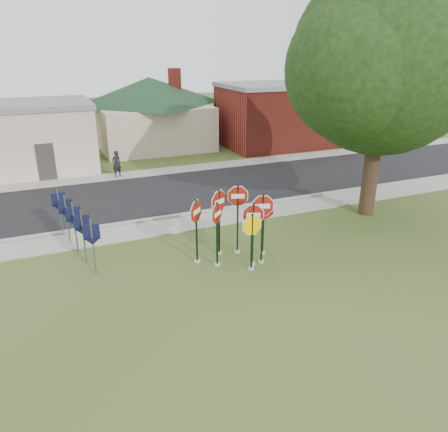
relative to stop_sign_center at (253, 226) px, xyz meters
name	(u,v)px	position (x,y,z in m)	size (l,w,h in m)	color
ground	(258,278)	(-0.27, -0.97, -1.49)	(120.00, 120.00, 0.00)	#354C1C
sidewalk_near	(201,221)	(-0.27, 4.53, -1.46)	(60.00, 1.60, 0.06)	gray
road	(172,193)	(-0.27, 9.03, -1.47)	(60.00, 7.00, 0.04)	black
sidewalk_far	(152,173)	(-0.27, 13.33, -1.46)	(60.00, 1.60, 0.06)	gray
curb	(194,213)	(-0.27, 5.53, -1.42)	(60.00, 0.20, 0.14)	gray
stop_sign_center	(253,226)	(0.00, 0.00, 0.00)	(0.95, 0.43, 2.43)	#A4A099
stop_sign_yellow	(252,235)	(-0.20, -0.32, -0.19)	(1.03, 0.24, 2.19)	#A4A099
stop_sign_left	(217,226)	(-1.19, 0.42, 0.04)	(0.77, 0.69, 2.50)	#A4A099
stop_sign_right	(262,219)	(0.37, 0.02, 0.22)	(1.04, 0.33, 2.72)	#A4A099
stop_sign_back_right	(238,209)	(-0.08, 1.11, 0.26)	(0.99, 0.40, 2.79)	#A4A099
stop_sign_back_left	(219,212)	(-0.76, 1.28, 0.20)	(1.02, 0.59, 2.68)	#A4A099
stop_sign_far_right	(264,219)	(0.74, 0.62, -0.07)	(0.88, 0.65, 2.34)	#A4A099
stop_sign_far_left	(196,222)	(-1.76, 0.94, 0.09)	(0.83, 0.80, 2.54)	#A4A099
route_sign_row	(74,222)	(-5.67, 3.53, -0.27)	(1.43, 4.63, 2.00)	#59595E
building_house	(150,98)	(1.73, 21.03, 2.16)	(11.60, 11.60, 6.20)	#C1B099
building_brick	(287,114)	(11.72, 17.53, 0.91)	(10.20, 6.20, 4.75)	maroon
oak_tree	(385,61)	(7.23, 2.53, 5.29)	(11.46, 10.86, 10.72)	black
bg_tree_right	(337,65)	(21.73, 25.03, 4.09)	(5.60, 5.60, 8.40)	black
pedestrian	(117,164)	(-2.44, 13.16, -0.64)	(0.57, 0.38, 1.57)	black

